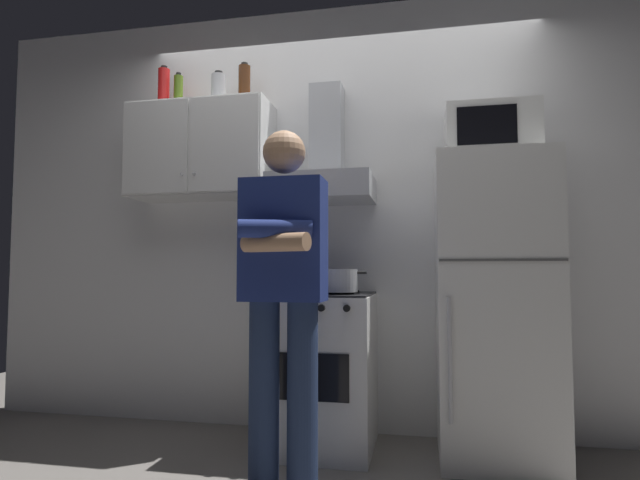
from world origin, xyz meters
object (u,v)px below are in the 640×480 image
Objects in this scene: bottle_olive_oil at (178,91)px; person_standing at (283,290)px; range_hood at (324,170)px; bottle_rum_dark at (244,85)px; refrigerator at (494,306)px; bottle_soda_red at (164,88)px; stove_oven at (320,369)px; bottle_canister_steel at (218,89)px; upper_cabinet at (201,151)px; microwave at (490,134)px; cooking_pot at (339,281)px.

person_standing is at bearing -38.66° from bottle_olive_oil.
range_hood is 3.33× the size of bottle_olive_oil.
bottle_rum_dark is (-0.48, 0.76, 1.28)m from person_standing.
bottle_soda_red is at bearing 176.52° from refrigerator.
stove_oven is 1.83m from bottle_rum_dark.
stove_oven is 0.77m from person_standing.
person_standing is at bearing -58.10° from bottle_rum_dark.
refrigerator is 2.35m from bottle_olive_oil.
refrigerator is 2.45m from bottle_soda_red.
bottle_olive_oil is (-0.97, -0.00, 0.56)m from range_hood.
range_hood is 2.80× the size of bottle_rum_dark.
stove_oven is 4.02× the size of bottle_canister_steel.
bottle_olive_oil reaches higher than stove_oven.
refrigerator reaches higher than stove_oven.
bottle_olive_oil is at bearing 176.25° from refrigerator.
refrigerator is at bearing -3.48° from bottle_soda_red.
bottle_rum_dark is at bearing 173.92° from refrigerator.
upper_cabinet is 1.03× the size of stove_oven.
refrigerator is 0.94m from microwave.
range_hood is at bearing 0.09° from upper_cabinet.
person_standing is at bearing -148.00° from microwave.
stove_oven is 2.89× the size of cooking_pot.
bottle_soda_red is at bearing 177.04° from microwave.
range_hood is 0.78m from bottle_rum_dark.
upper_cabinet reaches higher than cooking_pot.
bottle_soda_red is (-1.07, 0.12, 1.75)m from stove_oven.
upper_cabinet is 0.81m from range_hood.
bottle_rum_dark reaches higher than person_standing.
bottle_olive_oil is at bearing -177.18° from bottle_canister_steel.
bottle_canister_steel reaches higher than stove_oven.
stove_oven is at bearing -90.00° from range_hood.
range_hood is at bearing 173.54° from microwave.
refrigerator is (1.75, -0.12, -0.95)m from upper_cabinet.
person_standing is 7.29× the size of bottle_olive_oil.
refrigerator is 7.11× the size of bottle_olive_oil.
microwave is 0.29× the size of person_standing.
bottle_olive_oil is at bearing 172.54° from stove_oven.
person_standing reaches higher than stove_oven.
refrigerator is at bearing -4.84° from bottle_canister_steel.
range_hood is at bearing 0.01° from bottle_olive_oil.
stove_oven is 1.86m from bottle_canister_steel.
stove_oven is 3.26× the size of bottle_rum_dark.
bottle_rum_dark reaches higher than cooking_pot.
range_hood reaches higher than refrigerator.
cooking_pot is (0.13, -0.25, -0.66)m from range_hood.
cooking_pot is 1.13× the size of bottle_rum_dark.
cooking_pot is 1.74m from bottle_soda_red.
bottle_canister_steel reaches higher than upper_cabinet.
upper_cabinet is 0.56× the size of refrigerator.
refrigerator is at bearing 8.32° from cooking_pot.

